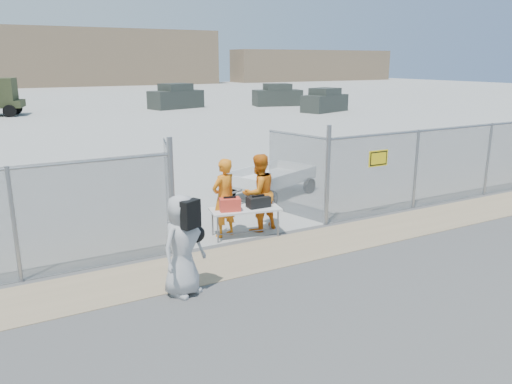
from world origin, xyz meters
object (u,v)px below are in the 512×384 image
security_worker_left (224,198)px  visitor (183,245)px  security_worker_right (259,193)px  utility_trailer (270,182)px  folding_table (245,222)px

security_worker_left → visitor: security_worker_left is taller
security_worker_right → utility_trailer: 3.27m
folding_table → security_worker_left: bearing=160.6°
security_worker_left → visitor: (-1.90, -2.36, -0.02)m
security_worker_left → security_worker_right: (0.92, 0.00, 0.01)m
visitor → utility_trailer: visitor is taller
folding_table → utility_trailer: size_ratio=0.45×
utility_trailer → visitor: bearing=-155.1°
folding_table → security_worker_right: size_ratio=0.86×
visitor → utility_trailer: 6.87m
visitor → utility_trailer: (4.68, 5.00, -0.47)m
security_worker_right → utility_trailer: (1.87, 2.64, -0.50)m
security_worker_left → utility_trailer: bearing=-155.3°
security_worker_left → visitor: size_ratio=1.02×
utility_trailer → security_worker_right: bearing=-147.2°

